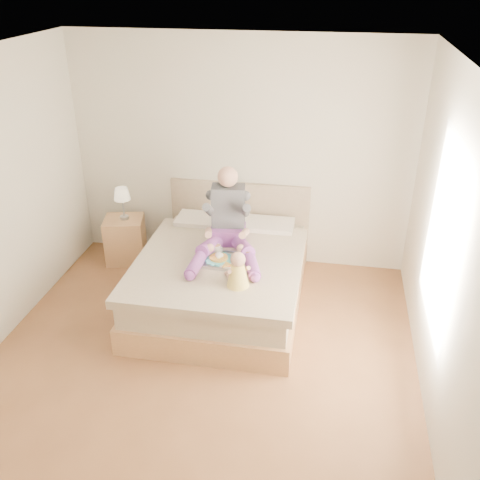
% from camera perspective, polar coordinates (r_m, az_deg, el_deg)
% --- Properties ---
extents(room, '(4.02, 4.22, 2.71)m').
position_cam_1_polar(room, '(4.32, -3.97, 2.43)').
color(room, brown).
rests_on(room, ground).
extents(bed, '(1.70, 2.18, 1.00)m').
position_cam_1_polar(bed, '(5.82, -1.82, -3.71)').
color(bed, '#A6794D').
rests_on(bed, ground).
extents(nightstand, '(0.54, 0.50, 0.57)m').
position_cam_1_polar(nightstand, '(6.76, -12.13, 0.04)').
color(nightstand, '#A6794D').
rests_on(nightstand, ground).
extents(lamp, '(0.19, 0.19, 0.40)m').
position_cam_1_polar(lamp, '(6.52, -12.48, 4.64)').
color(lamp, '#B9BCC1').
rests_on(lamp, nightstand).
extents(adult, '(0.74, 1.10, 0.88)m').
position_cam_1_polar(adult, '(5.64, -1.38, 1.56)').
color(adult, '#77388D').
rests_on(adult, bed).
extents(tray, '(0.49, 0.40, 0.14)m').
position_cam_1_polar(tray, '(5.46, -1.30, -2.07)').
color(tray, '#B9BCC1').
rests_on(tray, bed).
extents(baby, '(0.28, 0.31, 0.36)m').
position_cam_1_polar(baby, '(5.02, -0.26, -3.42)').
color(baby, '#FFDC50').
rests_on(baby, bed).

